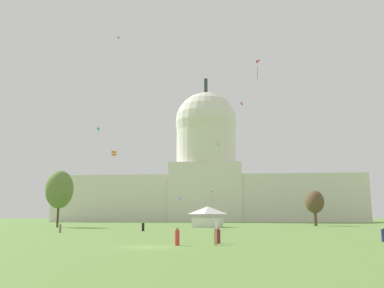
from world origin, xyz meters
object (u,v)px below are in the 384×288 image
(capitol_building, at_px, (206,177))
(tree_east_near, at_px, (315,202))
(kite_magenta_high, at_px, (242,104))
(person_grey_front_center, at_px, (60,229))
(kite_blue_low, at_px, (180,199))
(person_white_edge_west, at_px, (217,227))
(kite_orange_mid, at_px, (114,153))
(kite_pink_high, at_px, (118,38))
(person_red_front_right, at_px, (177,237))
(kite_lime_mid, at_px, (218,147))
(kite_turquoise_mid, at_px, (98,130))
(person_maroon_edge_east, at_px, (218,236))
(person_tan_front_left, at_px, (215,237))
(kite_violet_low, at_px, (211,193))
(tree_west_far, at_px, (59,189))
(kite_red_high, at_px, (256,63))
(event_tent, at_px, (208,217))
(person_black_lawn_far_left, at_px, (143,227))
(person_navy_deep_crowd, at_px, (383,235))
(person_olive_mid_left, at_px, (216,227))

(capitol_building, height_order, tree_east_near, capitol_building)
(tree_east_near, xyz_separation_m, kite_magenta_high, (-18.06, 40.19, 40.53))
(person_grey_front_center, xyz_separation_m, kite_blue_low, (8.51, 92.62, 8.72))
(person_white_edge_west, relative_size, kite_orange_mid, 0.56)
(kite_pink_high, bearing_deg, person_red_front_right, -18.20)
(tree_east_near, bearing_deg, kite_lime_mid, 174.99)
(capitol_building, bearing_deg, kite_turquoise_mid, -104.95)
(person_maroon_edge_east, xyz_separation_m, person_white_edge_west, (-1.13, 34.13, 0.08))
(person_tan_front_left, bearing_deg, person_white_edge_west, 154.65)
(kite_magenta_high, bearing_deg, person_white_edge_west, 81.24)
(person_grey_front_center, bearing_deg, kite_turquoise_mid, 32.66)
(person_maroon_edge_east, relative_size, kite_violet_low, 0.44)
(tree_west_far, xyz_separation_m, kite_violet_low, (34.33, 70.30, 2.82))
(kite_red_high, bearing_deg, person_red_front_right, -32.23)
(kite_red_high, xyz_separation_m, kite_blue_low, (-26.07, 69.52, -28.00))
(event_tent, bearing_deg, kite_red_high, -37.83)
(event_tent, relative_size, person_tan_front_left, 4.88)
(person_black_lawn_far_left, bearing_deg, kite_violet_low, 168.91)
(person_maroon_edge_east, height_order, kite_magenta_high, kite_magenta_high)
(person_navy_deep_crowd, bearing_deg, person_white_edge_west, 66.43)
(person_olive_mid_left, bearing_deg, person_grey_front_center, 37.24)
(kite_magenta_high, distance_m, kite_blue_low, 45.34)
(kite_lime_mid, bearing_deg, kite_pink_high, 54.31)
(person_grey_front_center, relative_size, kite_magenta_high, 1.12)
(person_tan_front_left, xyz_separation_m, kite_pink_high, (-32.33, 75.38, 56.98))
(person_olive_mid_left, distance_m, person_white_edge_west, 2.96)
(kite_blue_low, bearing_deg, person_olive_mid_left, 30.08)
(kite_blue_low, bearing_deg, person_navy_deep_crowd, 35.82)
(capitol_building, relative_size, person_navy_deep_crowd, 89.97)
(event_tent, distance_m, kite_turquoise_mid, 36.39)
(capitol_building, height_order, person_white_edge_west, capitol_building)
(person_white_edge_west, xyz_separation_m, kite_pink_high, (-31.44, 39.06, 56.94))
(person_grey_front_center, xyz_separation_m, kite_violet_low, (20.62, 100.49, 11.31))
(capitol_building, bearing_deg, person_olive_mid_left, -85.93)
(capitol_building, height_order, person_red_front_right, capitol_building)
(kite_lime_mid, relative_size, kite_blue_low, 2.43)
(event_tent, relative_size, person_olive_mid_left, 5.32)
(event_tent, xyz_separation_m, person_tan_front_left, (3.83, -60.26, -1.81))
(person_black_lawn_far_left, bearing_deg, person_grey_front_center, -61.25)
(person_navy_deep_crowd, bearing_deg, person_olive_mid_left, 64.40)
(person_grey_front_center, xyz_separation_m, kite_lime_mid, (24.94, 52.47, 22.43))
(person_red_front_right, distance_m, kite_lime_mid, 82.07)
(tree_east_near, relative_size, person_red_front_right, 5.98)
(person_navy_deep_crowd, bearing_deg, person_maroon_edge_east, 137.97)
(capitol_building, height_order, kite_violet_low, capitol_building)
(kite_violet_low, distance_m, kite_orange_mid, 63.17)
(tree_west_far, relative_size, kite_orange_mid, 4.42)
(kite_pink_high, bearing_deg, kite_violet_low, 113.47)
(person_grey_front_center, relative_size, kite_turquoise_mid, 0.64)
(kite_magenta_high, xyz_separation_m, kite_lime_mid, (-8.67, -37.85, -23.98))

